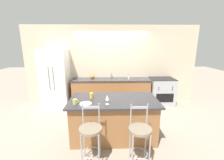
# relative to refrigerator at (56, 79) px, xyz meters

# --- Properties ---
(ground_plane) EXTENTS (18.00, 18.00, 0.00)m
(ground_plane) POSITION_rel_refrigerator_xyz_m (1.84, -0.25, -0.96)
(ground_plane) COLOR gray
(wall_back) EXTENTS (6.00, 0.07, 2.70)m
(wall_back) POSITION_rel_refrigerator_xyz_m (1.84, 0.40, 0.39)
(wall_back) COLOR beige
(wall_back) RESTS_ON ground_plane
(back_counter) EXTENTS (2.65, 0.63, 0.91)m
(back_counter) POSITION_rel_refrigerator_xyz_m (1.84, 0.10, -0.50)
(back_counter) COLOR #936038
(back_counter) RESTS_ON ground_plane
(sink_faucet) EXTENTS (0.02, 0.13, 0.22)m
(sink_faucet) POSITION_rel_refrigerator_xyz_m (1.84, 0.29, 0.09)
(sink_faucet) COLOR #ADAFB5
(sink_faucet) RESTS_ON back_counter
(kitchen_island) EXTENTS (1.91, 0.99, 0.91)m
(kitchen_island) POSITION_rel_refrigerator_xyz_m (1.85, -1.81, -0.50)
(kitchen_island) COLOR #936038
(kitchen_island) RESTS_ON ground_plane
(refrigerator) EXTENTS (0.83, 0.78, 1.91)m
(refrigerator) POSITION_rel_refrigerator_xyz_m (0.00, 0.00, 0.00)
(refrigerator) COLOR white
(refrigerator) RESTS_ON ground_plane
(oven_range) EXTENTS (0.80, 0.68, 0.93)m
(oven_range) POSITION_rel_refrigerator_xyz_m (3.60, 0.05, -0.49)
(oven_range) COLOR #ADAFB5
(oven_range) RESTS_ON ground_plane
(bar_stool_near) EXTENTS (0.40, 0.40, 1.08)m
(bar_stool_near) POSITION_rel_refrigerator_xyz_m (1.43, -2.59, -0.38)
(bar_stool_near) COLOR #99999E
(bar_stool_near) RESTS_ON ground_plane
(bar_stool_far) EXTENTS (0.40, 0.40, 1.08)m
(bar_stool_far) POSITION_rel_refrigerator_xyz_m (2.27, -2.62, -0.38)
(bar_stool_far) COLOR #99999E
(bar_stool_far) RESTS_ON ground_plane
(dinner_plate) EXTENTS (0.24, 0.24, 0.02)m
(dinner_plate) POSITION_rel_refrigerator_xyz_m (1.28, -2.06, -0.04)
(dinner_plate) COLOR white
(dinner_plate) RESTS_ON kitchen_island
(wine_glass) EXTENTS (0.07, 0.07, 0.20)m
(wine_glass) POSITION_rel_refrigerator_xyz_m (1.71, -2.08, 0.09)
(wine_glass) COLOR white
(wine_glass) RESTS_ON kitchen_island
(coffee_mug) EXTENTS (0.12, 0.09, 0.10)m
(coffee_mug) POSITION_rel_refrigerator_xyz_m (1.07, -2.06, 0.00)
(coffee_mug) COLOR #C1B251
(coffee_mug) RESTS_ON kitchen_island
(tumbler_cup) EXTENTS (0.08, 0.08, 0.12)m
(tumbler_cup) POSITION_rel_refrigerator_xyz_m (1.36, -1.72, 0.01)
(tumbler_cup) COLOR gold
(tumbler_cup) RESTS_ON kitchen_island
(pumpkin_decoration) EXTENTS (0.15, 0.15, 0.14)m
(pumpkin_decoration) POSITION_rel_refrigerator_xyz_m (1.20, 0.20, 0.01)
(pumpkin_decoration) COLOR orange
(pumpkin_decoration) RESTS_ON back_counter
(soap_bottle) EXTENTS (0.05, 0.05, 0.17)m
(soap_bottle) POSITION_rel_refrigerator_xyz_m (2.44, 0.05, 0.03)
(soap_bottle) COLOR silver
(soap_bottle) RESTS_ON back_counter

